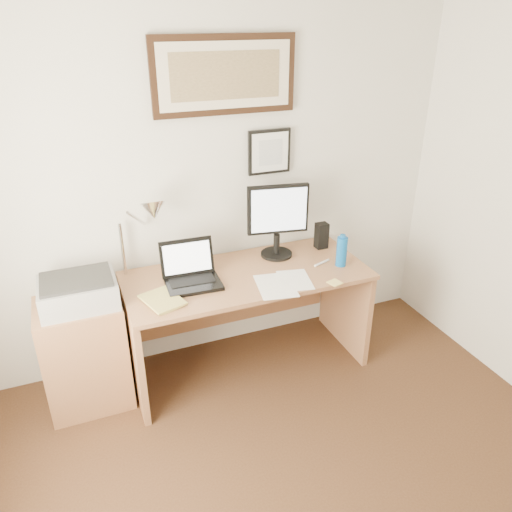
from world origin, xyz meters
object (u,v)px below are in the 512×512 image
desk (243,298)px  printer (78,291)px  book (148,306)px  laptop (191,274)px  side_cabinet (86,354)px  lcd_monitor (278,217)px  water_bottle (342,252)px

desk → printer: size_ratio=3.64×
book → laptop: size_ratio=0.76×
side_cabinet → book: size_ratio=2.75×
book → lcd_monitor: size_ratio=0.51×
laptop → printer: size_ratio=0.80×
laptop → printer: bearing=178.0°
side_cabinet → laptop: (0.70, -0.03, 0.44)m
water_bottle → desk: water_bottle is taller
water_bottle → printer: (-1.68, 0.17, -0.03)m
laptop → lcd_monitor: bearing=12.9°
side_cabinet → printer: bearing=-19.0°
lcd_monitor → water_bottle: bearing=-40.5°
water_bottle → printer: water_bottle is taller
side_cabinet → printer: printer is taller
laptop → book: bearing=-148.7°
book → desk: size_ratio=0.17×
book → laptop: (0.32, 0.19, 0.05)m
printer → desk: bearing=2.4°
water_bottle → lcd_monitor: size_ratio=0.39×
water_bottle → printer: size_ratio=0.47×
desk → printer: 1.09m
side_cabinet → lcd_monitor: lcd_monitor is taller
side_cabinet → printer: 0.45m
side_cabinet → desk: 1.08m
book → lcd_monitor: bearing=19.4°
side_cabinet → water_bottle: 1.78m
book → water_bottle: bearing=2.2°
desk → printer: (-1.05, -0.04, 0.30)m
desk → lcd_monitor: lcd_monitor is taller
water_bottle → side_cabinet: bearing=174.2°
laptop → lcd_monitor: 0.72m
side_cabinet → laptop: laptop is taller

